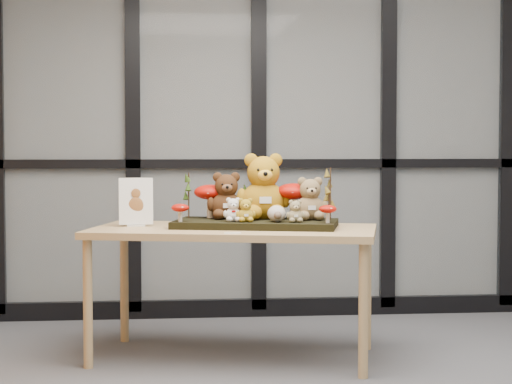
{
  "coord_description": "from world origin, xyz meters",
  "views": [
    {
      "loc": [
        -1.11,
        -3.81,
        1.19
      ],
      "look_at": [
        -0.6,
        1.2,
        0.92
      ],
      "focal_mm": 65.0,
      "sensor_mm": 36.0,
      "label": 1
    }
  ],
  "objects": [
    {
      "name": "mushroom_back_left",
      "position": [
        -0.83,
        1.45,
        0.87
      ],
      "size": [
        0.19,
        0.19,
        0.21
      ],
      "primitive_type": null,
      "color": "#9E0C05",
      "rests_on": "diorama_tray"
    },
    {
      "name": "mushroom_back_right",
      "position": [
        -0.37,
        1.36,
        0.87
      ],
      "size": [
        0.2,
        0.2,
        0.22
      ],
      "primitive_type": null,
      "color": "#9E0C05",
      "rests_on": "diorama_tray"
    },
    {
      "name": "bear_tan_back",
      "position": [
        -0.29,
        1.27,
        0.89
      ],
      "size": [
        0.24,
        0.22,
        0.26
      ],
      "primitive_type": null,
      "rotation": [
        0.0,
        0.0,
        -0.25
      ],
      "color": "olive",
      "rests_on": "diorama_tray"
    },
    {
      "name": "bear_pooh_yellow",
      "position": [
        -0.54,
        1.37,
        0.96
      ],
      "size": [
        0.37,
        0.35,
        0.41
      ],
      "primitive_type": null,
      "rotation": [
        0.0,
        0.0,
        -0.25
      ],
      "color": "#AD7813",
      "rests_on": "diorama_tray"
    },
    {
      "name": "sprig_dry_mid_right",
      "position": [
        -0.2,
        1.15,
        0.86
      ],
      "size": [
        0.05,
        0.05,
        0.19
      ],
      "primitive_type": null,
      "color": "brown",
      "rests_on": "diorama_tray"
    },
    {
      "name": "mushroom_front_left",
      "position": [
        -1.01,
        1.22,
        0.82
      ],
      "size": [
        0.1,
        0.1,
        0.11
      ],
      "primitive_type": null,
      "color": "#9E0C05",
      "rests_on": "diorama_tray"
    },
    {
      "name": "sprig_dry_far_right",
      "position": [
        -0.17,
        1.26,
        0.91
      ],
      "size": [
        0.05,
        0.05,
        0.29
      ],
      "primitive_type": null,
      "color": "brown",
      "rests_on": "diorama_tray"
    },
    {
      "name": "display_table",
      "position": [
        -0.72,
        1.24,
        0.66
      ],
      "size": [
        1.69,
        1.13,
        0.72
      ],
      "rotation": [
        0.0,
        0.0,
        -0.25
      ],
      "color": "tan",
      "rests_on": "floor"
    },
    {
      "name": "plush_cream_hedgehog",
      "position": [
        -0.49,
        1.14,
        0.81
      ],
      "size": [
        0.09,
        0.09,
        0.1
      ],
      "primitive_type": null,
      "rotation": [
        0.0,
        0.0,
        -0.25
      ],
      "color": "beige",
      "rests_on": "diorama_tray"
    },
    {
      "name": "sprig_green_mid_left",
      "position": [
        -0.8,
        1.49,
        0.86
      ],
      "size": [
        0.05,
        0.05,
        0.2
      ],
      "primitive_type": null,
      "color": "#19320B",
      "rests_on": "diorama_tray"
    },
    {
      "name": "bear_brown_medium",
      "position": [
        -0.75,
        1.38,
        0.91
      ],
      "size": [
        0.26,
        0.25,
        0.29
      ],
      "primitive_type": null,
      "rotation": [
        0.0,
        0.0,
        -0.25
      ],
      "color": "#3F2310",
      "rests_on": "diorama_tray"
    },
    {
      "name": "label_card",
      "position": [
        -0.75,
        0.93,
        0.72
      ],
      "size": [
        0.09,
        0.03,
        0.0
      ],
      "primitive_type": "cube",
      "color": "white",
      "rests_on": "display_table"
    },
    {
      "name": "sprig_green_centre",
      "position": [
        -0.64,
        1.46,
        0.86
      ],
      "size": [
        0.05,
        0.05,
        0.19
      ],
      "primitive_type": null,
      "color": "#19320B",
      "rests_on": "diorama_tray"
    },
    {
      "name": "bear_white_bow",
      "position": [
        -0.72,
        1.19,
        0.83
      ],
      "size": [
        0.13,
        0.12,
        0.14
      ],
      "primitive_type": null,
      "rotation": [
        0.0,
        0.0,
        -0.25
      ],
      "color": "white",
      "rests_on": "diorama_tray"
    },
    {
      "name": "sprig_green_far_left",
      "position": [
        -0.96,
        1.48,
        0.89
      ],
      "size": [
        0.05,
        0.05,
        0.26
      ],
      "primitive_type": null,
      "color": "#19320B",
      "rests_on": "diorama_tray"
    },
    {
      "name": "mushroom_front_right",
      "position": [
        -0.23,
        1.05,
        0.82
      ],
      "size": [
        0.1,
        0.1,
        0.11
      ],
      "primitive_type": null,
      "color": "#9E0C05",
      "rests_on": "diorama_tray"
    },
    {
      "name": "glass_partition",
      "position": [
        -0.0,
        2.47,
        1.42
      ],
      "size": [
        4.9,
        0.06,
        2.78
      ],
      "color": "#2D383F",
      "rests_on": "floor"
    },
    {
      "name": "sign_holder",
      "position": [
        -1.25,
        1.39,
        0.85
      ],
      "size": [
        0.19,
        0.06,
        0.27
      ],
      "rotation": [
        0.0,
        0.0,
        0.05
      ],
      "color": "silver",
      "rests_on": "display_table"
    },
    {
      "name": "room_shell",
      "position": [
        0.0,
        0.0,
        1.68
      ],
      "size": [
        5.0,
        5.0,
        5.0
      ],
      "color": "beige",
      "rests_on": "floor"
    },
    {
      "name": "diorama_tray",
      "position": [
        -0.59,
        1.27,
        0.74
      ],
      "size": [
        0.97,
        0.65,
        0.04
      ],
      "primitive_type": "cube",
      "rotation": [
        0.0,
        0.0,
        -0.25
      ],
      "color": "black",
      "rests_on": "display_table"
    },
    {
      "name": "bear_small_yellow",
      "position": [
        -0.66,
        1.17,
        0.83
      ],
      "size": [
        0.13,
        0.12,
        0.14
      ],
      "primitive_type": null,
      "rotation": [
        0.0,
        0.0,
        -0.25
      ],
      "color": "#AB871E",
      "rests_on": "diorama_tray"
    },
    {
      "name": "bear_beige_small",
      "position": [
        -0.39,
        1.12,
        0.83
      ],
      "size": [
        0.12,
        0.11,
        0.13
      ],
      "primitive_type": null,
      "rotation": [
        0.0,
        0.0,
        -0.25
      ],
      "color": "#938358",
      "rests_on": "diorama_tray"
    }
  ]
}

